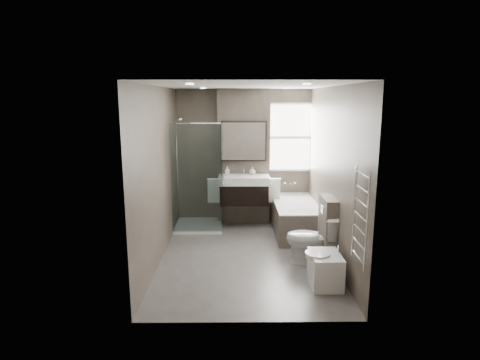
{
  "coord_description": "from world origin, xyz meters",
  "views": [
    {
      "loc": [
        -0.15,
        -5.91,
        2.42
      ],
      "look_at": [
        -0.09,
        0.15,
        1.18
      ],
      "focal_mm": 30.0,
      "sensor_mm": 36.0,
      "label": 1
    }
  ],
  "objects_px": {
    "vanity": "(244,189)",
    "bathtub": "(295,216)",
    "toilet": "(312,239)",
    "bidet": "(325,269)"
  },
  "relations": [
    {
      "from": "vanity",
      "to": "toilet",
      "type": "distance_m",
      "value": 2.0
    },
    {
      "from": "vanity",
      "to": "bidet",
      "type": "distance_m",
      "value": 2.69
    },
    {
      "from": "bathtub",
      "to": "toilet",
      "type": "relative_size",
      "value": 2.09
    },
    {
      "from": "vanity",
      "to": "bathtub",
      "type": "bearing_deg",
      "value": -19.37
    },
    {
      "from": "vanity",
      "to": "bidet",
      "type": "bearing_deg",
      "value": -67.39
    },
    {
      "from": "toilet",
      "to": "bidet",
      "type": "xyz_separation_m",
      "value": [
        0.04,
        -0.72,
        -0.15
      ]
    },
    {
      "from": "vanity",
      "to": "bathtub",
      "type": "relative_size",
      "value": 0.59
    },
    {
      "from": "bathtub",
      "to": "bidet",
      "type": "distance_m",
      "value": 2.11
    },
    {
      "from": "toilet",
      "to": "bidet",
      "type": "height_order",
      "value": "toilet"
    },
    {
      "from": "bathtub",
      "to": "toilet",
      "type": "bearing_deg",
      "value": -88.15
    }
  ]
}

